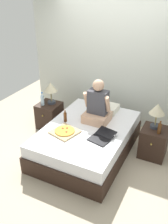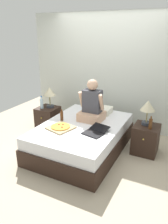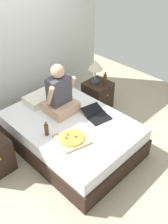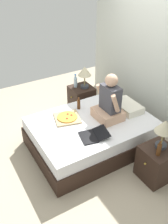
% 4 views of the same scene
% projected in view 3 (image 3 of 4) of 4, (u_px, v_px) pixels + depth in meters
% --- Properties ---
extents(ground_plane, '(5.79, 5.79, 0.00)m').
position_uv_depth(ground_plane, '(71.00, 146.00, 3.97)').
color(ground_plane, tan).
extents(wall_back, '(3.79, 0.12, 2.50)m').
position_uv_depth(wall_back, '(12.00, 48.00, 3.99)').
color(wall_back, silver).
rests_on(wall_back, ground).
extents(bed, '(1.40, 1.98, 0.51)m').
position_uv_depth(bed, '(71.00, 134.00, 3.82)').
color(bed, black).
rests_on(bed, ground).
extents(nightstand_right, '(0.44, 0.47, 0.53)m').
position_uv_depth(nightstand_right, '(98.00, 95.00, 4.67)').
color(nightstand_right, black).
rests_on(nightstand_right, ground).
extents(lamp_on_right_nightstand, '(0.26, 0.26, 0.45)m').
position_uv_depth(lamp_on_right_nightstand, '(95.00, 66.00, 4.33)').
color(lamp_on_right_nightstand, '#333842').
rests_on(lamp_on_right_nightstand, nightstand_right).
extents(beer_bottle, '(0.06, 0.06, 0.23)m').
position_uv_depth(beer_bottle, '(105.00, 79.00, 4.44)').
color(beer_bottle, '#512D14').
rests_on(beer_bottle, nightstand_right).
extents(pillow, '(0.52, 0.34, 0.12)m').
position_uv_depth(pillow, '(41.00, 98.00, 4.04)').
color(pillow, silver).
rests_on(pillow, bed).
extents(person_seated, '(0.47, 0.40, 0.78)m').
position_uv_depth(person_seated, '(60.00, 95.00, 3.69)').
color(person_seated, tan).
rests_on(person_seated, bed).
extents(laptop, '(0.40, 0.47, 0.07)m').
position_uv_depth(laptop, '(97.00, 115.00, 3.73)').
color(laptop, black).
rests_on(laptop, bed).
extents(pizza_box, '(0.49, 0.49, 0.05)m').
position_uv_depth(pizza_box, '(72.00, 139.00, 3.33)').
color(pizza_box, tan).
rests_on(pizza_box, bed).
extents(beer_bottle_on_bed, '(0.06, 0.06, 0.22)m').
position_uv_depth(beer_bottle_on_bed, '(46.00, 130.00, 3.37)').
color(beer_bottle_on_bed, '#4C2811').
rests_on(beer_bottle_on_bed, bed).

